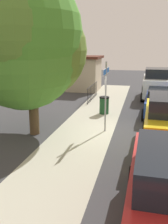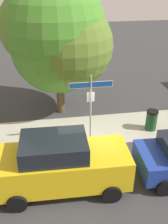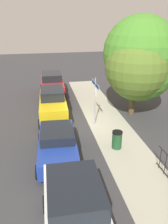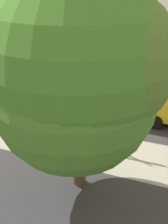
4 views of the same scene
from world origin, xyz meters
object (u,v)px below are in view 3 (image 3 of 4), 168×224
Objects in this scene: shade_tree at (139,60)px; trash_bin at (117,140)px; car_blue at (58,144)px; car_yellow at (53,104)px; car_white at (76,219)px; car_red at (52,85)px; street_sign at (95,92)px.

shade_tree is 6.86× the size of trash_bin.
car_blue is 3.20m from trash_bin.
shade_tree reaches higher than car_yellow.
car_white reaches higher than car_blue.
shade_tree reaches higher than car_red.
trash_bin is at bearing 98.60° from car_blue.
car_red is at bearing -133.13° from shade_tree.
car_white is at bearing -17.11° from street_sign.
car_yellow is at bearing -93.64° from shade_tree.
car_yellow is at bearing -119.51° from street_sign.
car_yellow is 1.00× the size of car_white.
shade_tree is at bearing 147.06° from trash_bin.
car_white reaches higher than car_yellow.
trash_bin is (3.03, 0.50, -1.68)m from street_sign.
street_sign reaches higher than car_red.
car_white is (9.23, -5.68, -2.81)m from shade_tree.
shade_tree is at bearing 149.42° from car_white.
trash_bin is (4.49, 3.08, -0.52)m from car_yellow.
shade_tree is (-1.10, 3.17, 1.72)m from street_sign.
trash_bin is (9.29, 2.84, -0.49)m from car_red.
car_red is 4.81m from car_yellow.
street_sign is 0.46× the size of shade_tree.
car_yellow is (-0.37, -5.75, -2.88)m from shade_tree.
shade_tree is 11.20m from car_white.
street_sign reaches higher than car_blue.
shade_tree reaches higher than street_sign.
car_yellow is at bearing -145.52° from trash_bin.
car_white is (4.80, 0.17, 0.29)m from car_blue.
street_sign is at bearing 144.28° from car_blue.
car_red is (-5.17, -5.52, -2.91)m from shade_tree.
trash_bin is (-5.11, 3.00, -0.59)m from car_white.
shade_tree reaches higher than car_white.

